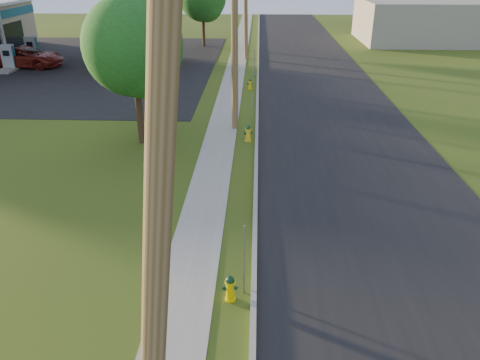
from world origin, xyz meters
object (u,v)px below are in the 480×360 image
tree_verge (135,50)px  utility_pole_mid (235,26)px  hydrant_far (250,84)px  hydrant_mid (248,133)px  fuel_pump_nw (9,60)px  price_pylon (170,4)px  hydrant_near (230,288)px  fuel_pump_sw (32,51)px  car_red (27,57)px  fuel_pump_ne (126,61)px  fuel_pump_se (138,52)px  utility_pole_near (156,249)px

tree_verge → utility_pole_mid: bearing=28.1°
hydrant_far → hydrant_mid: bearing=-89.4°
utility_pole_mid → fuel_pump_nw: size_ratio=3.06×
fuel_pump_nw → hydrant_far: 19.22m
price_pylon → fuel_pump_nw: bearing=151.8°
utility_pole_mid → hydrant_mid: bearing=-68.7°
tree_verge → hydrant_near: size_ratio=8.85×
fuel_pump_sw → car_red: bearing=-73.2°
hydrant_far → car_red: size_ratio=0.13×
hydrant_far → fuel_pump_ne: bearing=151.3°
fuel_pump_se → hydrant_far: bearing=-44.1°
fuel_pump_ne → hydrant_mid: (9.60, -14.79, -0.33)m
tree_verge → fuel_pump_nw: bearing=132.1°
tree_verge → hydrant_near: bearing=-66.8°
utility_pole_mid → fuel_pump_ne: 16.31m
tree_verge → hydrant_near: tree_verge is taller
utility_pole_near → tree_verge: bearing=104.7°
fuel_pump_nw → fuel_pump_se: (9.00, 4.00, 0.00)m
utility_pole_mid → fuel_pump_ne: size_ratio=3.06×
utility_pole_near → hydrant_near: 6.64m
tree_verge → hydrant_far: bearing=64.7°
fuel_pump_se → hydrant_near: 31.53m
utility_pole_near → fuel_pump_ne: size_ratio=2.96×
tree_verge → hydrant_mid: (4.84, 0.42, -3.82)m
price_pylon → hydrant_far: (4.50, 2.31, -5.08)m
fuel_pump_ne → hydrant_far: fuel_pump_ne is taller
tree_verge → hydrant_near: 12.45m
fuel_pump_sw → tree_verge: bearing=-54.4°
utility_pole_near → hydrant_mid: 16.81m
fuel_pump_nw → price_pylon: (14.00, -7.50, 4.71)m
fuel_pump_sw → fuel_pump_nw: bearing=-90.0°
utility_pole_mid → fuel_pump_nw: utility_pole_mid is taller
utility_pole_near → utility_pole_mid: size_ratio=0.97×
fuel_pump_ne → hydrant_mid: fuel_pump_ne is taller
fuel_pump_ne → hydrant_near: (9.41, -26.09, -0.36)m
hydrant_near → hydrant_far: size_ratio=1.03×
utility_pole_mid → hydrant_mid: size_ratio=12.13×
fuel_pump_ne → car_red: size_ratio=0.57×
hydrant_mid → hydrant_far: (-0.10, 9.60, -0.04)m
hydrant_near → tree_verge: bearing=113.2°
fuel_pump_ne → hydrant_mid: size_ratio=3.96×
hydrant_near → car_red: car_red is taller
fuel_pump_nw → hydrant_mid: fuel_pump_nw is taller
fuel_pump_se → hydrant_far: (9.50, -9.19, -0.37)m
utility_pole_near → car_red: (-17.01, 32.03, -4.03)m
price_pylon → tree_verge: (-0.24, -7.71, -1.22)m
fuel_pump_nw → car_red: 1.37m
fuel_pump_se → hydrant_near: (9.41, -30.09, -0.36)m
fuel_pump_se → tree_verge: size_ratio=0.49×
fuel_pump_nw → tree_verge: size_ratio=0.49×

